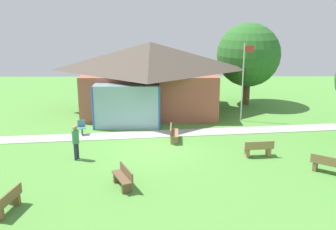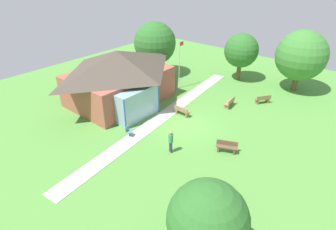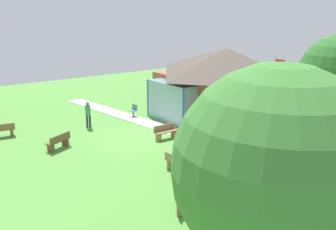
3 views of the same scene
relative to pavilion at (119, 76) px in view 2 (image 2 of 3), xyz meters
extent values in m
plane|color=#54933D|center=(0.35, -7.51, -2.55)|extent=(44.00, 44.00, 0.00)
cube|color=#A35642|center=(0.05, 0.15, -1.07)|extent=(8.87, 6.46, 2.97)
pyramid|color=#4C4238|center=(0.05, 0.15, 1.39)|extent=(9.87, 7.46, 1.93)
cube|color=#8CB2BF|center=(-1.28, -3.68, -1.22)|extent=(3.99, 1.20, 2.68)
cylinder|color=#3359B2|center=(-3.27, -4.28, -1.22)|extent=(0.12, 0.12, 2.68)
cylinder|color=#3359B2|center=(0.72, -4.28, -1.22)|extent=(0.12, 0.12, 2.68)
cube|color=#ADADA8|center=(0.35, -5.17, -2.54)|extent=(23.41, 4.02, 0.03)
cylinder|color=silver|center=(6.03, -2.38, -0.04)|extent=(0.08, 0.08, 5.03)
cube|color=red|center=(6.33, -2.38, 2.13)|extent=(0.60, 0.02, 0.40)
cube|color=#9E7A51|center=(5.67, -8.63, -2.10)|extent=(1.54, 0.61, 0.06)
cube|color=#9E7A51|center=(5.12, -8.69, -2.36)|extent=(0.20, 0.42, 0.39)
cube|color=#9E7A51|center=(6.21, -8.57, -2.36)|extent=(0.20, 0.42, 0.39)
cube|color=#9E7A51|center=(5.69, -8.82, -1.89)|extent=(1.50, 0.23, 0.36)
cube|color=brown|center=(-0.73, -12.02, -2.10)|extent=(1.02, 1.55, 0.06)
cube|color=brown|center=(-0.50, -12.52, -2.36)|extent=(0.43, 0.31, 0.39)
cube|color=brown|center=(-0.96, -11.52, -2.36)|extent=(0.43, 0.31, 0.39)
cube|color=brown|center=(-0.55, -11.94, -1.89)|extent=(0.68, 1.39, 0.36)
cube|color=olive|center=(8.34, -10.68, -2.10)|extent=(1.48, 1.22, 0.06)
cube|color=olive|center=(7.89, -10.37, -2.36)|extent=(0.36, 0.42, 0.39)
cube|color=olive|center=(8.79, -11.00, -2.36)|extent=(0.36, 0.42, 0.39)
cube|color=olive|center=(8.24, -10.84, -1.89)|extent=(1.26, 0.91, 0.36)
cube|color=olive|center=(1.57, -6.29, -2.10)|extent=(0.48, 1.51, 0.06)
cube|color=olive|center=(1.58, -5.74, -2.36)|extent=(0.40, 0.17, 0.39)
cube|color=olive|center=(1.55, -6.84, -2.36)|extent=(0.40, 0.17, 0.39)
cube|color=olive|center=(1.38, -6.28, -1.89)|extent=(0.10, 1.50, 0.36)
cube|color=brown|center=(-4.71, -13.97, -2.10)|extent=(0.68, 1.55, 0.06)
cube|color=brown|center=(-4.80, -14.51, -2.36)|extent=(0.42, 0.22, 0.39)
cube|color=brown|center=(-4.62, -13.43, -2.36)|extent=(0.42, 0.22, 0.39)
cube|color=brown|center=(-4.52, -14.00, -1.89)|extent=(0.30, 1.49, 0.36)
cube|color=teal|center=(-3.77, -5.24, -2.11)|extent=(0.57, 0.57, 0.04)
cube|color=teal|center=(-3.84, -5.05, -1.89)|extent=(0.42, 0.20, 0.40)
cylinder|color=#4C4C51|center=(-3.77, -5.24, -2.34)|extent=(0.10, 0.10, 0.42)
cylinder|color=#4C4C51|center=(-3.77, -5.24, -2.54)|extent=(0.36, 0.36, 0.02)
cylinder|color=#2D3347|center=(-3.24, -8.89, -2.13)|extent=(0.14, 0.14, 0.85)
cylinder|color=#2D3347|center=(-3.30, -9.06, -2.13)|extent=(0.14, 0.14, 0.85)
cylinder|color=#3F8C59|center=(-3.27, -8.97, -1.38)|extent=(0.34, 0.34, 0.65)
sphere|color=tan|center=(-3.27, -8.97, -0.93)|extent=(0.24, 0.24, 0.24)
cylinder|color=brown|center=(12.25, -6.04, -1.56)|extent=(0.46, 0.46, 1.99)
sphere|color=#2D6B28|center=(12.25, -6.04, 0.82)|extent=(3.68, 3.68, 3.68)
cylinder|color=brown|center=(7.29, 2.11, -1.55)|extent=(0.52, 0.52, 2.01)
sphere|color=#2D6B28|center=(7.29, 2.11, 1.22)|extent=(4.72, 4.72, 4.72)
sphere|color=#2D6B28|center=(-8.96, -15.58, 0.52)|extent=(3.33, 3.33, 3.33)
cylinder|color=brown|center=(13.30, -11.93, -1.62)|extent=(0.53, 0.53, 1.87)
sphere|color=#3D7F33|center=(13.30, -11.93, 1.18)|extent=(4.96, 4.96, 4.96)
camera|label=1|loc=(1.02, -26.50, 4.60)|focal=41.03mm
camera|label=2|loc=(-15.84, -19.33, 9.56)|focal=30.09mm
camera|label=3|loc=(18.08, -18.76, 4.67)|focal=39.26mm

